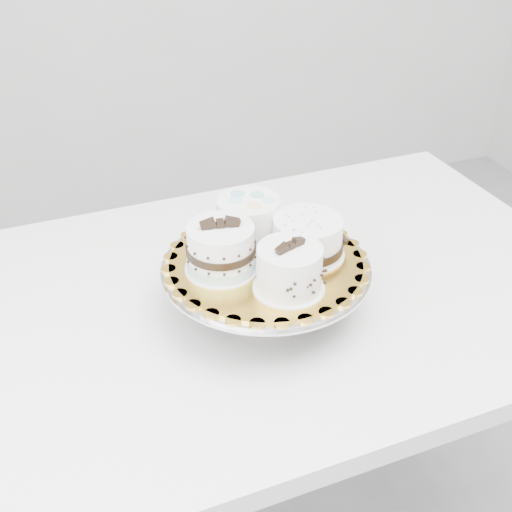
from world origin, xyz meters
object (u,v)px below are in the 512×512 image
object	(u,v)px
cake_board	(266,262)
cake_banded	(221,250)
cake_dots	(249,220)
cake_ribbon	(308,238)
cake_swirl	(289,270)
table	(278,322)
cake_stand	(266,278)

from	to	relation	value
cake_board	cake_banded	size ratio (longest dim) A/B	2.57
cake_dots	cake_ribbon	distance (m)	0.11
cake_swirl	cake_ribbon	xyz separation A→B (m)	(0.07, 0.08, -0.00)
cake_banded	cake_dots	bearing A→B (deg)	53.82
table	cake_swirl	distance (m)	0.26
cake_ribbon	cake_swirl	bearing A→B (deg)	-139.06
cake_board	cake_dots	xyz separation A→B (m)	(-0.00, 0.07, 0.04)
table	cake_banded	distance (m)	0.25
cake_stand	cake_swirl	bearing A→B (deg)	-86.19
table	cake_board	size ratio (longest dim) A/B	3.74
cake_board	cake_ribbon	bearing A→B (deg)	-3.29
table	cake_ribbon	size ratio (longest dim) A/B	8.86
table	cake_swirl	bearing A→B (deg)	-108.15
cake_board	cake_ribbon	world-z (taller)	cake_ribbon
cake_stand	cake_board	distance (m)	0.03
cake_stand	cake_dots	distance (m)	0.10
cake_stand	cake_banded	bearing A→B (deg)	176.70
cake_stand	cake_ribbon	xyz separation A→B (m)	(0.07, -0.00, 0.06)
cake_stand	table	bearing A→B (deg)	49.24
cake_banded	cake_dots	distance (m)	0.10
cake_banded	cake_ribbon	xyz separation A→B (m)	(0.14, -0.01, -0.01)
cake_board	cake_stand	bearing A→B (deg)	-26.57
cake_stand	cake_dots	xyz separation A→B (m)	(-0.00, 0.07, 0.07)
cake_stand	cake_dots	size ratio (longest dim) A/B	2.71
table	cake_swirl	xyz separation A→B (m)	(-0.04, -0.13, 0.21)
table	cake_ribbon	bearing A→B (deg)	-67.86
cake_swirl	cake_dots	xyz separation A→B (m)	(-0.01, 0.15, 0.00)
table	cake_dots	bearing A→B (deg)	159.20
cake_dots	cake_banded	bearing A→B (deg)	-140.38
table	cake_ribbon	xyz separation A→B (m)	(0.02, -0.06, 0.21)
cake_board	table	bearing A→B (deg)	49.24
table	cake_dots	distance (m)	0.23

